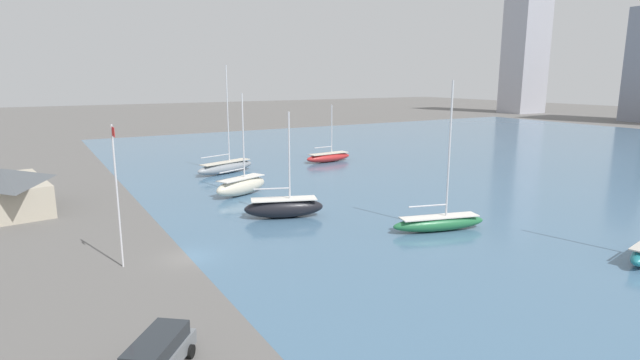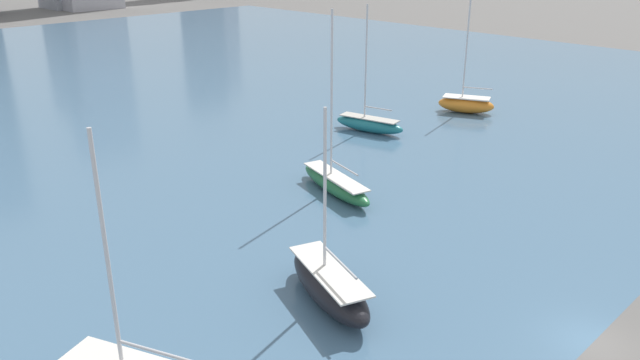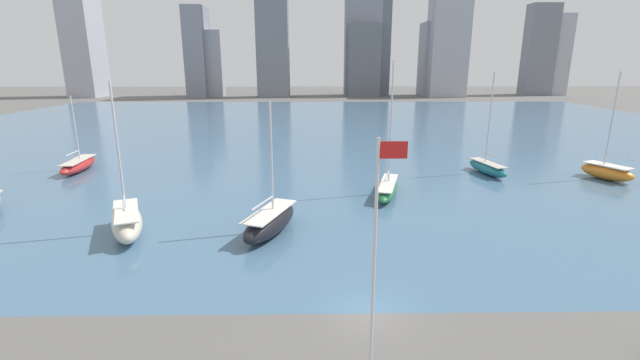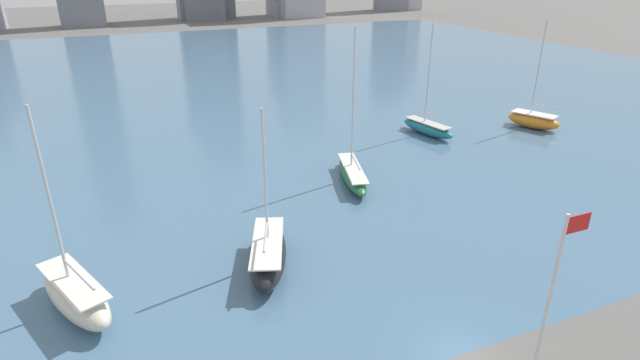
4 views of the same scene
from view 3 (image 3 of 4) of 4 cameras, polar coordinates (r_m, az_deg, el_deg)
ground_plane at (r=25.79m, az=6.48°, el=-17.27°), size 500.00×500.00×0.00m
harbor_water at (r=92.64m, az=1.08°, el=6.69°), size 180.00×140.00×0.00m
flag_pole at (r=18.50m, az=7.44°, el=-9.92°), size 1.24×0.14×11.04m
distant_city_skyline at (r=191.48m, az=2.63°, el=18.15°), size 214.06×23.31×71.75m
sailboat_orange at (r=63.30m, az=33.91°, el=0.97°), size 4.96×6.82×12.94m
sailboat_green at (r=46.77m, az=9.00°, el=-1.02°), size 4.36×9.57×14.13m
sailboat_black at (r=36.03m, az=-6.66°, el=-5.55°), size 5.13×8.59×11.01m
sailboat_red at (r=65.17m, az=-29.53°, el=1.78°), size 3.00×9.03×9.82m
sailboat_teal at (r=59.20m, az=21.41°, el=1.60°), size 3.40×7.96×12.85m
sailboat_cream at (r=38.95m, az=-24.35°, el=-5.10°), size 5.24×8.22×12.54m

